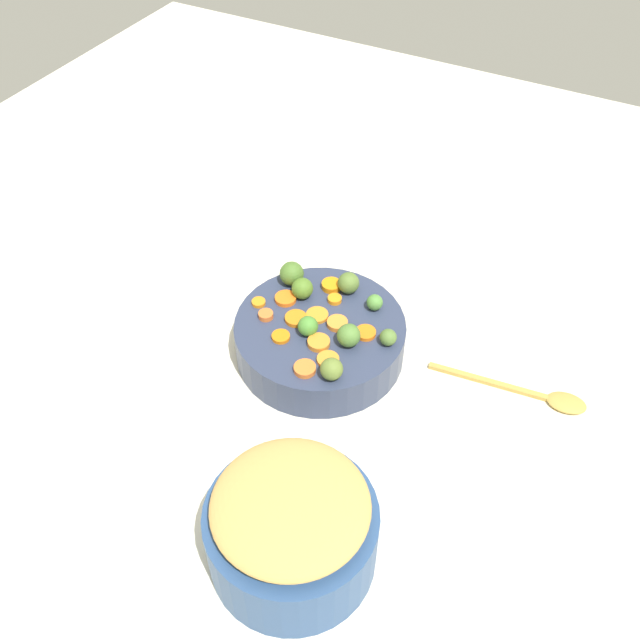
{
  "coord_description": "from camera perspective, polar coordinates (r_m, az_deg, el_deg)",
  "views": [
    {
      "loc": [
        0.73,
        0.37,
        0.97
      ],
      "look_at": [
        -0.03,
        -0.03,
        0.1
      ],
      "focal_mm": 40.22,
      "sensor_mm": 36.0,
      "label": 1
    }
  ],
  "objects": [
    {
      "name": "wooden_spoon",
      "position": [
        1.26,
        17.13,
        -5.79
      ],
      "size": [
        0.06,
        0.27,
        0.01
      ],
      "color": "#B59141",
      "rests_on": "tabletop"
    },
    {
      "name": "brussels_sprout_2",
      "position": [
        1.2,
        -0.9,
        -0.39
      ],
      "size": [
        0.03,
        0.03,
        0.03
      ],
      "primitive_type": "sphere",
      "color": "#46832F",
      "rests_on": "serving_bowl_carrots"
    },
    {
      "name": "serving_bowl_carrots",
      "position": [
        1.25,
        0.0,
        -1.48
      ],
      "size": [
        0.3,
        0.3,
        0.07
      ],
      "primitive_type": "cylinder",
      "color": "#2E3752",
      "rests_on": "tabletop"
    },
    {
      "name": "carrot_slice_10",
      "position": [
        1.2,
        -3.14,
        -1.33
      ],
      "size": [
        0.04,
        0.04,
        0.01
      ],
      "primitive_type": "cylinder",
      "rotation": [
        0.0,
        0.0,
        5.04
      ],
      "color": "orange",
      "rests_on": "serving_bowl_carrots"
    },
    {
      "name": "carrot_slice_12",
      "position": [
        1.22,
        1.34,
        -0.24
      ],
      "size": [
        0.05,
        0.05,
        0.01
      ],
      "primitive_type": "cylinder",
      "rotation": [
        0.0,
        0.0,
        2.02
      ],
      "color": "orange",
      "rests_on": "serving_bowl_carrots"
    },
    {
      "name": "brussels_sprout_6",
      "position": [
        1.27,
        2.28,
        2.96
      ],
      "size": [
        0.04,
        0.04,
        0.04
      ],
      "primitive_type": "sphere",
      "color": "#53702F",
      "rests_on": "serving_bowl_carrots"
    },
    {
      "name": "carrot_slice_3",
      "position": [
        1.17,
        0.64,
        -3.16
      ],
      "size": [
        0.05,
        0.05,
        0.01
      ],
      "primitive_type": "cylinder",
      "rotation": [
        0.0,
        0.0,
        5.88
      ],
      "color": "orange",
      "rests_on": "serving_bowl_carrots"
    },
    {
      "name": "carrot_slice_6",
      "position": [
        1.29,
        0.91,
        2.77
      ],
      "size": [
        0.05,
        0.05,
        0.01
      ],
      "primitive_type": "cylinder",
      "rotation": [
        0.0,
        0.0,
        5.86
      ],
      "color": "orange",
      "rests_on": "serving_bowl_carrots"
    },
    {
      "name": "carrot_slice_0",
      "position": [
        1.15,
        -1.24,
        -3.88
      ],
      "size": [
        0.05,
        0.05,
        0.01
      ],
      "primitive_type": "cylinder",
      "rotation": [
        0.0,
        0.0,
        5.01
      ],
      "color": "orange",
      "rests_on": "serving_bowl_carrots"
    },
    {
      "name": "carrot_slice_5",
      "position": [
        1.23,
        -1.93,
        0.12
      ],
      "size": [
        0.05,
        0.05,
        0.01
      ],
      "primitive_type": "cylinder",
      "rotation": [
        0.0,
        0.0,
        0.83
      ],
      "color": "orange",
      "rests_on": "serving_bowl_carrots"
    },
    {
      "name": "tabletop",
      "position": [
        1.26,
        0.49,
        -4.18
      ],
      "size": [
        2.4,
        2.4,
        0.02
      ],
      "primitive_type": "cube",
      "color": "beige",
      "rests_on": "ground"
    },
    {
      "name": "brussels_sprout_0",
      "position": [
        1.29,
        -2.27,
        3.71
      ],
      "size": [
        0.04,
        0.04,
        0.04
      ],
      "primitive_type": "sphere",
      "color": "#476C29",
      "rests_on": "serving_bowl_carrots"
    },
    {
      "name": "metal_pot",
      "position": [
        1.01,
        -2.24,
        -16.73
      ],
      "size": [
        0.23,
        0.23,
        0.11
      ],
      "primitive_type": "cylinder",
      "color": "navy",
      "rests_on": "tabletop"
    },
    {
      "name": "carrot_slice_2",
      "position": [
        1.21,
        3.65,
        -1.02
      ],
      "size": [
        0.05,
        0.05,
        0.01
      ],
      "primitive_type": "cylinder",
      "rotation": [
        0.0,
        0.0,
        5.43
      ],
      "color": "orange",
      "rests_on": "serving_bowl_carrots"
    },
    {
      "name": "carrot_slice_4",
      "position": [
        1.26,
        1.18,
        1.66
      ],
      "size": [
        0.03,
        0.03,
        0.01
      ],
      "primitive_type": "cylinder",
      "rotation": [
        0.0,
        0.0,
        4.47
      ],
      "color": "orange",
      "rests_on": "serving_bowl_carrots"
    },
    {
      "name": "brussels_sprout_5",
      "position": [
        1.18,
        2.3,
        -1.23
      ],
      "size": [
        0.04,
        0.04,
        0.04
      ],
      "primitive_type": "sphere",
      "color": "#4D7732",
      "rests_on": "serving_bowl_carrots"
    },
    {
      "name": "stuffing_mound",
      "position": [
        0.94,
        -2.37,
        -14.54
      ],
      "size": [
        0.21,
        0.21,
        0.04
      ],
      "primitive_type": "ellipsoid",
      "color": "tan",
      "rests_on": "metal_pot"
    },
    {
      "name": "brussels_sprout_1",
      "position": [
        1.13,
        0.92,
        -3.92
      ],
      "size": [
        0.04,
        0.04,
        0.04
      ],
      "primitive_type": "sphere",
      "color": "olive",
      "rests_on": "serving_bowl_carrots"
    },
    {
      "name": "brussels_sprout_4",
      "position": [
        1.26,
        -1.42,
        2.53
      ],
      "size": [
        0.04,
        0.04,
        0.04
      ],
      "primitive_type": "sphere",
      "color": "#4C7325",
      "rests_on": "serving_bowl_carrots"
    },
    {
      "name": "carrot_slice_11",
      "position": [
        1.26,
        -4.91,
        1.41
      ],
      "size": [
        0.03,
        0.03,
        0.01
      ],
      "primitive_type": "cylinder",
      "rotation": [
        0.0,
        0.0,
        5.52
      ],
      "color": "orange",
      "rests_on": "serving_bowl_carrots"
    },
    {
      "name": "carrot_slice_9",
      "position": [
        1.19,
        -0.1,
        -1.81
      ],
      "size": [
        0.05,
        0.05,
        0.01
      ],
      "primitive_type": "cylinder",
      "rotation": [
        0.0,
        0.0,
        3.66
      ],
      "color": "orange",
      "rests_on": "serving_bowl_carrots"
    },
    {
      "name": "carrot_slice_1",
      "position": [
        1.27,
        -2.76,
        1.72
      ],
      "size": [
        0.05,
        0.05,
        0.01
      ],
      "primitive_type": "cylinder",
      "rotation": [
        0.0,
        0.0,
        2.19
      ],
      "color": "orange",
      "rests_on": "serving_bowl_carrots"
    },
    {
      "name": "brussels_sprout_3",
      "position": [
        1.25,
        4.37,
        1.4
      ],
      "size": [
        0.03,
        0.03,
        0.03
      ],
      "primitive_type": "sphere",
      "color": "#4D8438",
      "rests_on": "serving_bowl_carrots"
    },
    {
      "name": "carrot_slice_8",
      "position": [
        1.24,
        -0.22,
        0.39
      ],
      "size": [
        0.05,
        0.05,
        0.01
      ],
      "primitive_type": "cylinder",
      "rotation": [
        0.0,
        0.0,
        3.66
      ],
      "color": "orange",
      "rests_on": "serving_bowl_carrots"
    },
    {
      "name": "carrot_slice_7",
      "position": [
        1.24,
        -4.31,
        0.43
      ],
      "size": [
        0.03,
        0.03,
        0.01
      ],
      "primitive_type": "cylinder",
      "rotation": [
        0.0,
        0.0,
        1.23
      ],
      "color": "orange",
      "rests_on": "serving_bowl_carrots"
    },
    {
      "name": "brussels_sprout_7",
      "position": [
        1.19,
        5.44,
        -1.38
      ],
      "size": [
        0.03,
        0.03,
        0.03
      ],
      "primitive_type": "sphere",
      "color": "#507032",
      "rests_on": "serving_bowl_carrots"
    }
  ]
}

